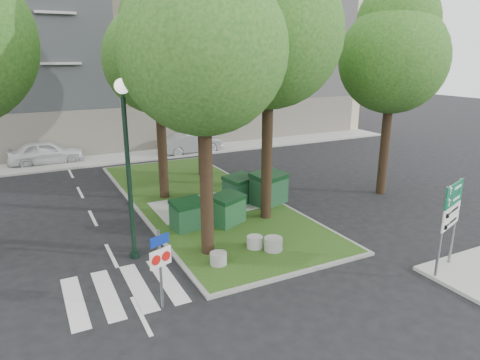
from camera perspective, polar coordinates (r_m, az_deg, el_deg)
ground at (r=13.79m, az=5.80°, el=-12.77°), size 120.00×120.00×0.00m
median_island at (r=20.52m, az=-5.16°, el=-2.60°), size 6.00×16.00×0.12m
median_kerb at (r=20.52m, az=-5.16°, el=-2.63°), size 6.30×16.30×0.10m
building_sidewalk at (r=30.06m, az=-13.63°, el=3.09°), size 42.00×3.00×0.12m
zebra_crossing at (r=13.65m, az=-11.56°, el=-13.32°), size 5.00×3.00×0.01m
apartment_building at (r=36.69m, az=-17.47°, el=17.63°), size 41.00×12.00×16.00m
tree_median_near_left at (r=13.68m, az=-4.71°, el=18.91°), size 5.20×5.20×10.53m
tree_median_near_right at (r=17.09m, az=4.09°, el=20.63°), size 5.60×5.60×11.46m
tree_median_mid at (r=19.96m, az=-10.81°, el=16.87°), size 4.80×4.80×9.99m
tree_median_far at (r=23.92m, az=-5.37°, el=20.15°), size 5.80×5.80×11.93m
tree_street_right at (r=21.84m, az=19.91°, el=16.16°), size 5.00×5.00×10.06m
dumpster_a at (r=16.89m, az=-6.94°, el=-4.60°), size 1.40×1.08×1.19m
dumpster_b at (r=17.25m, az=-1.68°, el=-3.91°), size 1.63×1.43×1.26m
dumpster_c at (r=19.66m, az=-0.07°, el=-1.25°), size 1.69×1.45×1.32m
dumpster_d at (r=19.58m, az=3.86°, el=-1.10°), size 1.89×1.59×1.50m
bollard_left at (r=14.18m, az=-2.90°, el=-10.39°), size 0.55×0.55×0.40m
bollard_right at (r=15.13m, az=4.46°, el=-8.50°), size 0.64×0.64×0.46m
bollard_mid at (r=15.30m, az=1.98°, el=-8.26°), size 0.57×0.57×0.41m
litter_bin at (r=21.99m, az=0.76°, el=-0.10°), size 0.41×0.41×0.72m
street_lamp at (r=14.16m, az=-14.85°, el=3.93°), size 0.48×0.48×6.01m
traffic_sign_pole at (r=11.75m, az=-10.62°, el=-10.30°), size 0.66×0.28×2.30m
directional_sign at (r=14.67m, az=26.24°, el=-3.93°), size 1.37×0.53×2.87m
car_white at (r=29.83m, az=-24.40°, el=3.39°), size 4.56×1.91×1.54m
car_silver at (r=30.49m, az=-6.54°, el=4.92°), size 4.52×1.86×1.46m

